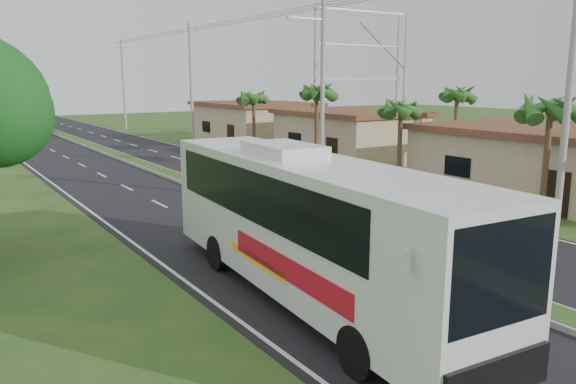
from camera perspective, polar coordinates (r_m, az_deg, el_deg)
ground at (r=17.61m, az=16.56°, el=-8.72°), size 180.00×180.00×0.00m
road_asphalt at (r=33.61m, az=-10.37°, el=1.06°), size 14.00×160.00×0.02m
median_strip at (r=33.59m, az=-10.38°, el=1.22°), size 1.20×160.00×0.18m
lane_edge_left at (r=31.66m, az=-21.58°, el=-0.20°), size 0.12×160.00×0.01m
lane_edge_right at (r=36.70m, az=-0.71°, el=2.09°), size 0.12×160.00×0.01m
shop_near at (r=31.79m, az=24.86°, el=2.84°), size 8.60×12.60×3.52m
shop_mid at (r=42.35m, az=6.18°, el=5.80°), size 7.60×10.60×3.67m
shop_far at (r=53.84m, az=-3.41°, el=7.09°), size 8.60×11.60×3.82m
palm_verge_a at (r=25.71m, az=25.13°, el=7.70°), size 2.40×2.40×5.45m
palm_verge_b at (r=31.68m, az=11.41°, el=8.33°), size 2.40×2.40×5.05m
palm_verge_c at (r=36.60m, az=2.94°, el=10.11°), size 2.40×2.40×5.85m
palm_verge_d at (r=44.43m, az=-3.52°, el=9.58°), size 2.40×2.40×5.25m
palm_behind_shop at (r=39.65m, az=16.81°, el=9.47°), size 2.40×2.40×5.65m
utility_pole_a at (r=24.75m, az=26.69°, el=9.63°), size 1.60×0.28×11.00m
utility_pole_b at (r=35.59m, az=3.49°, el=11.90°), size 3.20×0.28×12.00m
utility_pole_c at (r=52.98m, az=-9.81°, el=10.93°), size 1.60×0.28×11.00m
utility_pole_d at (r=71.74m, az=-16.37°, el=10.51°), size 1.60×0.28×10.50m
billboard_lattice at (r=53.44m, az=7.49°, el=12.24°), size 10.18×1.18×12.07m
coach_bus_main at (r=15.01m, az=1.82°, el=-2.62°), size 3.66×12.99×4.14m
coach_bus_far at (r=69.01m, az=-26.12°, el=6.92°), size 3.52×11.99×3.44m
motorcyclist at (r=17.94m, az=7.85°, el=-5.31°), size 1.86×1.09×2.23m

